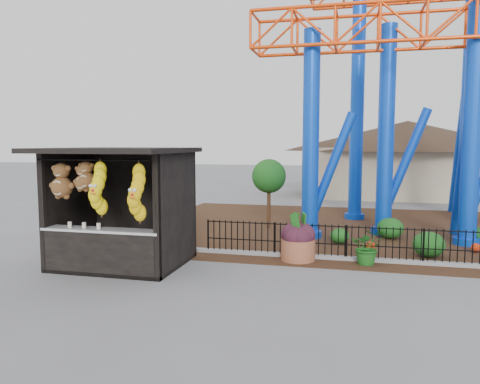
% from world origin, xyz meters
% --- Properties ---
extents(ground, '(120.00, 120.00, 0.00)m').
position_xyz_m(ground, '(0.00, 0.00, 0.00)').
color(ground, slate).
rests_on(ground, ground).
extents(mulch_bed, '(18.00, 12.00, 0.02)m').
position_xyz_m(mulch_bed, '(4.00, 8.00, 0.01)').
color(mulch_bed, '#331E11').
rests_on(mulch_bed, ground).
extents(curb, '(18.00, 0.18, 0.12)m').
position_xyz_m(curb, '(4.00, 3.00, 0.06)').
color(curb, gray).
rests_on(curb, ground).
extents(prize_booth, '(3.50, 3.40, 3.12)m').
position_xyz_m(prize_booth, '(-3.00, 0.90, 1.54)').
color(prize_booth, black).
rests_on(prize_booth, ground).
extents(picket_fence, '(12.20, 0.06, 1.00)m').
position_xyz_m(picket_fence, '(4.90, 3.00, 0.50)').
color(picket_fence, black).
rests_on(picket_fence, ground).
extents(roller_coaster, '(11.00, 6.37, 10.82)m').
position_xyz_m(roller_coaster, '(5.12, 8.23, 6.44)').
color(roller_coaster, blue).
rests_on(roller_coaster, ground).
extents(terracotta_planter, '(1.25, 1.25, 0.61)m').
position_xyz_m(terracotta_planter, '(1.50, 2.70, 0.30)').
color(terracotta_planter, '#9C5538').
rests_on(terracotta_planter, ground).
extents(planter_foliage, '(0.70, 0.70, 0.64)m').
position_xyz_m(planter_foliage, '(1.50, 2.70, 0.93)').
color(planter_foliage, '#331420').
rests_on(planter_foliage, terracotta_planter).
extents(potted_plant, '(0.92, 0.81, 0.98)m').
position_xyz_m(potted_plant, '(3.36, 2.70, 0.49)').
color(potted_plant, '#1A5418').
rests_on(potted_plant, ground).
extents(landscaping, '(8.61, 3.36, 0.72)m').
position_xyz_m(landscaping, '(5.14, 5.33, 0.33)').
color(landscaping, '#184E17').
rests_on(landscaping, mulch_bed).
extents(pavilion, '(15.00, 15.00, 4.80)m').
position_xyz_m(pavilion, '(6.00, 20.00, 3.07)').
color(pavilion, '#BFAD8C').
rests_on(pavilion, ground).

